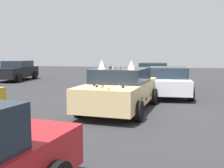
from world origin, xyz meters
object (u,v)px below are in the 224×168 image
object	(u,v)px
parked_sedan_near_right	(16,71)
parked_sedan_far_left	(153,74)
parked_sedan_far_right	(168,81)
art_car_decorated	(121,89)

from	to	relation	value
parked_sedan_near_right	parked_sedan_far_left	bearing A→B (deg)	81.16
parked_sedan_far_right	art_car_decorated	bearing A→B (deg)	153.28
art_car_decorated	parked_sedan_far_left	bearing A→B (deg)	-179.17
parked_sedan_near_right	parked_sedan_far_right	distance (m)	11.99
art_car_decorated	parked_sedan_far_left	world-z (taller)	art_car_decorated
parked_sedan_near_right	parked_sedan_far_right	world-z (taller)	parked_sedan_near_right
parked_sedan_near_right	parked_sedan_far_left	xyz separation A→B (m)	(-0.67, -9.98, -0.01)
parked_sedan_near_right	parked_sedan_far_left	size ratio (longest dim) A/B	0.93
art_car_decorated	parked_sedan_near_right	size ratio (longest dim) A/B	1.08
art_car_decorated	parked_sedan_far_right	bearing A→B (deg)	162.13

